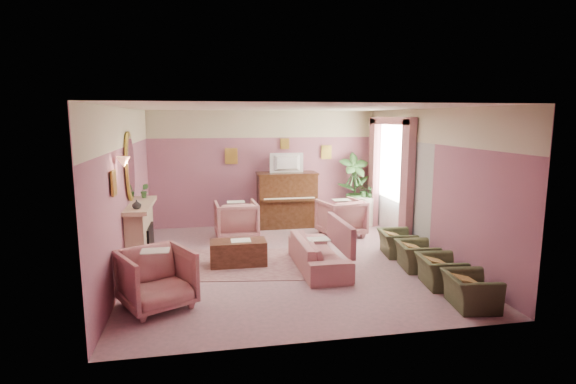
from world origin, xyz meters
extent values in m
cube|color=gray|center=(0.00, 0.00, 0.00)|extent=(5.50, 6.00, 0.01)
cube|color=white|center=(0.00, 0.00, 2.80)|extent=(5.50, 6.00, 0.01)
cube|color=#744964|center=(0.00, 3.00, 1.40)|extent=(5.50, 0.02, 2.80)
cube|color=#744964|center=(0.00, -3.00, 1.40)|extent=(5.50, 0.02, 2.80)
cube|color=#744964|center=(-2.75, 0.00, 1.40)|extent=(0.02, 6.00, 2.80)
cube|color=#744964|center=(2.75, 0.00, 1.40)|extent=(0.02, 6.00, 2.80)
cube|color=beige|center=(0.00, 2.99, 2.47)|extent=(5.50, 0.01, 0.65)
cube|color=#A3A8A1|center=(2.73, 1.30, 1.07)|extent=(0.01, 3.00, 2.15)
cube|color=tan|center=(-2.59, 0.20, 0.55)|extent=(0.30, 1.40, 1.10)
cube|color=black|center=(-2.49, 0.20, 0.40)|extent=(0.18, 0.72, 0.68)
cube|color=#FD2D06|center=(-2.45, 0.20, 0.22)|extent=(0.06, 0.54, 0.10)
cube|color=tan|center=(-2.56, 0.20, 1.12)|extent=(0.40, 1.55, 0.07)
cube|color=tan|center=(-2.39, 0.20, 0.01)|extent=(0.55, 1.50, 0.02)
ellipsoid|color=gold|center=(-2.70, 0.20, 1.80)|extent=(0.04, 0.72, 1.20)
ellipsoid|color=white|center=(-2.67, 0.20, 1.80)|extent=(0.01, 0.60, 1.06)
cone|color=#EC9066|center=(-2.62, -0.85, 1.98)|extent=(0.20, 0.20, 0.16)
cube|color=#3F2413|center=(0.50, 2.68, 0.65)|extent=(1.40, 0.60, 1.30)
cube|color=#3F2413|center=(0.50, 2.33, 0.72)|extent=(1.30, 0.12, 0.06)
cube|color=white|center=(0.50, 2.33, 0.76)|extent=(1.20, 0.08, 0.02)
cube|color=#3F2413|center=(0.50, 2.68, 1.31)|extent=(1.45, 0.65, 0.04)
imported|color=black|center=(0.50, 2.63, 1.60)|extent=(0.80, 0.12, 0.48)
cube|color=gold|center=(-0.80, 2.96, 1.72)|extent=(0.30, 0.03, 0.38)
cube|color=gold|center=(1.55, 2.96, 1.78)|extent=(0.26, 0.03, 0.34)
cube|color=gold|center=(0.50, 2.96, 2.00)|extent=(0.22, 0.03, 0.26)
cube|color=gold|center=(-2.71, -1.20, 1.72)|extent=(0.03, 0.28, 0.36)
cube|color=beige|center=(2.70, 1.55, 1.70)|extent=(0.03, 1.40, 1.80)
cube|color=#985B61|center=(2.62, 0.63, 1.30)|extent=(0.16, 0.34, 2.60)
cube|color=#985B61|center=(2.62, 2.47, 1.30)|extent=(0.16, 0.34, 2.60)
cube|color=#985B61|center=(2.62, 1.55, 2.56)|extent=(0.16, 2.20, 0.16)
imported|color=#2E5E29|center=(-2.55, 0.75, 1.29)|extent=(0.16, 0.16, 0.28)
imported|color=beige|center=(-2.55, -0.30, 1.23)|extent=(0.16, 0.16, 0.16)
cube|color=#936566|center=(-0.83, 0.04, 0.01)|extent=(2.73, 2.14, 0.01)
cube|color=#47281A|center=(-0.89, -0.01, 0.23)|extent=(1.01, 0.51, 0.45)
cube|color=white|center=(-0.84, -0.01, 0.46)|extent=(0.35, 0.28, 0.01)
imported|color=tan|center=(0.48, -0.46, 0.38)|extent=(0.62, 1.87, 0.75)
cube|color=#985B61|center=(0.88, -0.46, 0.60)|extent=(0.09, 1.41, 0.52)
imported|color=tan|center=(-0.79, 1.79, 0.46)|extent=(0.89, 0.89, 0.92)
imported|color=tan|center=(1.54, 1.60, 0.46)|extent=(0.89, 0.89, 0.92)
imported|color=tan|center=(-2.14, -1.63, 0.46)|extent=(0.89, 0.89, 0.92)
imported|color=#434B2E|center=(2.17, -2.43, 0.32)|extent=(0.51, 0.73, 0.63)
imported|color=#434B2E|center=(2.17, -1.61, 0.32)|extent=(0.51, 0.73, 0.63)
imported|color=#434B2E|center=(2.17, -0.79, 0.32)|extent=(0.51, 0.73, 0.63)
imported|color=#434B2E|center=(2.17, 0.03, 0.32)|extent=(0.51, 0.73, 0.63)
cylinder|color=silver|center=(2.39, 2.49, 0.35)|extent=(0.52, 0.52, 0.70)
imported|color=#2E5E29|center=(2.39, 2.49, 0.87)|extent=(0.30, 0.30, 0.34)
imported|color=#2E5E29|center=(2.51, 2.39, 0.84)|extent=(0.16, 0.16, 0.28)
cylinder|color=brown|center=(2.18, 2.64, 0.17)|extent=(0.34, 0.34, 0.34)
imported|color=#2E5E29|center=(2.18, 2.64, 1.06)|extent=(0.76, 0.76, 1.44)
camera|label=1|loc=(-1.44, -7.83, 2.64)|focal=28.00mm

